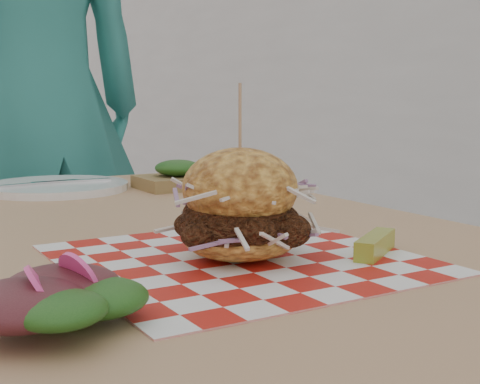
{
  "coord_description": "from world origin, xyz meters",
  "views": [
    {
      "loc": [
        -0.07,
        -0.82,
        0.93
      ],
      "look_at": [
        0.3,
        -0.21,
        0.82
      ],
      "focal_mm": 50.0,
      "sensor_mm": 36.0,
      "label": 1
    }
  ],
  "objects": [
    {
      "name": "diner",
      "position": [
        0.4,
        1.06,
        0.91
      ],
      "size": [
        0.68,
        0.46,
        1.82
      ],
      "primitive_type": "imported",
      "rotation": [
        0.0,
        0.0,
        3.18
      ],
      "color": "#2B7D73",
      "rests_on": "ground"
    },
    {
      "name": "patio_table",
      "position": [
        0.27,
        0.01,
        0.67
      ],
      "size": [
        0.8,
        1.2,
        0.75
      ],
      "color": "tan",
      "rests_on": "ground"
    },
    {
      "name": "paper_liner",
      "position": [
        0.3,
        -0.21,
        0.75
      ],
      "size": [
        0.36,
        0.36,
        0.0
      ],
      "primitive_type": "cube",
      "color": "red",
      "rests_on": "patio_table"
    },
    {
      "name": "sandwich",
      "position": [
        0.3,
        -0.21,
        0.8
      ],
      "size": [
        0.17,
        0.17,
        0.19
      ],
      "color": "gold",
      "rests_on": "paper_liner"
    },
    {
      "name": "pickle_spear",
      "position": [
        0.43,
        -0.27,
        0.76
      ],
      "size": [
        0.09,
        0.07,
        0.02
      ],
      "primitive_type": "cube",
      "rotation": [
        0.0,
        0.0,
        0.58
      ],
      "color": "#A0A730",
      "rests_on": "paper_liner"
    },
    {
      "name": "side_salad",
      "position": [
        0.07,
        -0.33,
        0.76
      ],
      "size": [
        0.13,
        0.14,
        0.05
      ],
      "color": "#3F1419",
      "rests_on": "patio_table"
    },
    {
      "name": "place_setting",
      "position": [
        0.27,
        0.44,
        0.76
      ],
      "size": [
        0.27,
        0.27,
        0.02
      ],
      "color": "white",
      "rests_on": "patio_table"
    },
    {
      "name": "kraft_tray",
      "position": [
        0.49,
        0.35,
        0.77
      ],
      "size": [
        0.15,
        0.12,
        0.06
      ],
      "color": "olive",
      "rests_on": "patio_table"
    }
  ]
}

